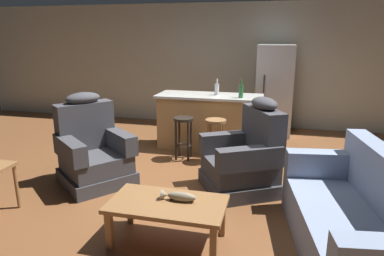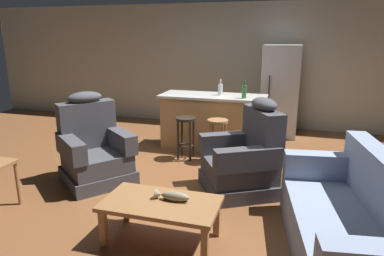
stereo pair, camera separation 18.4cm
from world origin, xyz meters
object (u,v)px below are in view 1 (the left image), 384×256
at_px(coffee_table, 167,207).
at_px(refrigerator, 274,91).
at_px(recliner_near_lamp, 93,152).
at_px(fish_figurine, 178,196).
at_px(bottle_short_amber, 217,89).
at_px(couch, 357,222).
at_px(bar_stool_left, 184,130).
at_px(bottle_tall_green, 241,91).
at_px(recliner_near_island, 246,158).
at_px(bar_stool_right, 215,133).
at_px(kitchen_island, 209,122).

height_order(coffee_table, refrigerator, refrigerator).
bearing_deg(recliner_near_lamp, fish_figurine, 3.67).
xyz_separation_m(fish_figurine, bottle_short_amber, (-0.15, 2.88, 0.59)).
height_order(coffee_table, couch, couch).
xyz_separation_m(refrigerator, bottle_short_amber, (-0.94, -1.17, 0.17)).
xyz_separation_m(bar_stool_left, bottle_tall_green, (0.84, 0.48, 0.59)).
bearing_deg(bar_stool_left, bottle_tall_green, 29.81).
relative_size(recliner_near_island, bottle_short_amber, 4.43).
bearing_deg(bar_stool_right, refrigerator, 65.41).
bearing_deg(bottle_short_amber, recliner_near_lamp, -126.72).
bearing_deg(couch, recliner_near_lamp, -25.04).
bearing_deg(recliner_near_island, fish_figurine, 39.25).
bearing_deg(couch, refrigerator, -86.83).
bearing_deg(bar_stool_right, fish_figurine, -88.92).
distance_m(recliner_near_lamp, refrigerator, 3.80).
relative_size(couch, recliner_near_lamp, 1.67).
bearing_deg(kitchen_island, refrigerator, 48.48).
relative_size(coffee_table, bar_stool_right, 1.62).
height_order(fish_figurine, bottle_short_amber, bottle_short_amber).
bearing_deg(bar_stool_right, recliner_near_lamp, -141.61).
distance_m(fish_figurine, bar_stool_left, 2.29).
bearing_deg(kitchen_island, bar_stool_right, -70.33).
bearing_deg(recliner_near_island, bottle_tall_green, -109.98).
distance_m(recliner_near_lamp, kitchen_island, 2.17).
bearing_deg(kitchen_island, bottle_tall_green, -15.36).
bearing_deg(fish_figurine, bottle_tall_green, 84.07).
relative_size(couch, bottle_tall_green, 6.75).
bearing_deg(recliner_near_island, bar_stool_right, -88.26).
relative_size(coffee_table, couch, 0.55).
relative_size(fish_figurine, bottle_tall_green, 1.15).
bearing_deg(recliner_near_lamp, kitchen_island, 94.36).
relative_size(fish_figurine, kitchen_island, 0.19).
distance_m(recliner_near_lamp, bar_stool_right, 1.86).
height_order(coffee_table, bottle_short_amber, bottle_short_amber).
height_order(fish_figurine, couch, couch).
relative_size(bar_stool_left, bar_stool_right, 1.00).
xyz_separation_m(kitchen_island, bar_stool_right, (0.23, -0.63, -0.01)).
distance_m(recliner_near_lamp, recliner_near_island, 2.03).
height_order(fish_figurine, recliner_near_lamp, recliner_near_lamp).
relative_size(bar_stool_right, bottle_short_amber, 2.51).
xyz_separation_m(recliner_near_lamp, recliner_near_island, (2.01, 0.24, 0.00)).
bearing_deg(fish_figurine, recliner_near_island, 68.61).
distance_m(coffee_table, couch, 1.70).
bearing_deg(bottle_short_amber, bar_stool_left, -121.86).
relative_size(recliner_near_lamp, bar_stool_right, 1.76).
relative_size(recliner_near_lamp, recliner_near_island, 1.00).
height_order(couch, bottle_tall_green, bottle_tall_green).
xyz_separation_m(kitchen_island, bar_stool_left, (-0.29, -0.63, -0.01)).
relative_size(coffee_table, kitchen_island, 0.61).
distance_m(bar_stool_left, bar_stool_right, 0.52).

